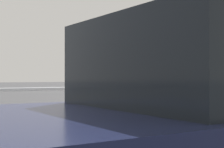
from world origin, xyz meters
The scene contains 4 objects.
parking_meter centered at (-0.12, 0.38, 1.17)m, with size 0.16×0.18×1.47m.
pedestrian_at_meter centered at (0.48, 0.55, 1.12)m, with size 0.62×0.70×1.74m.
parked_sedan_navy centered at (0.19, -1.31, 0.87)m, with size 4.64×1.89×1.76m.
background_railing centered at (0.00, 2.42, 0.86)m, with size 24.06×0.06×1.04m.
Camera 1 is at (-1.98, -3.27, 1.34)m, focal length 56.24 mm.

